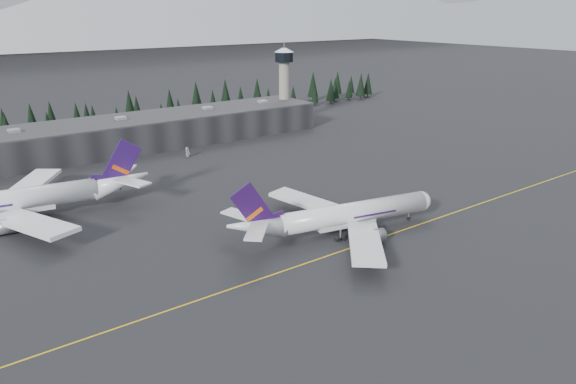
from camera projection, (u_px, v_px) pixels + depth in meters
ground at (335, 249)px, 126.17m from camera, size 1400.00×1400.00×0.00m
taxiline at (341, 251)px, 124.64m from camera, size 400.00×0.40×0.02m
terminal at (146, 131)px, 219.79m from camera, size 160.00×30.00×12.60m
control_tower at (284, 77)px, 257.50m from camera, size 10.00×10.00×37.70m
treeline at (117, 115)px, 247.73m from camera, size 360.00×20.00×15.00m
jet_main at (337, 216)px, 133.04m from camera, size 58.86×53.79×17.51m
jet_parked at (28, 199)px, 143.42m from camera, size 67.07×61.52×19.79m
gse_vehicle_a at (115, 172)px, 183.66m from camera, size 2.35×4.68×1.27m
gse_vehicle_b at (188, 155)px, 204.58m from camera, size 4.10×1.73×1.38m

